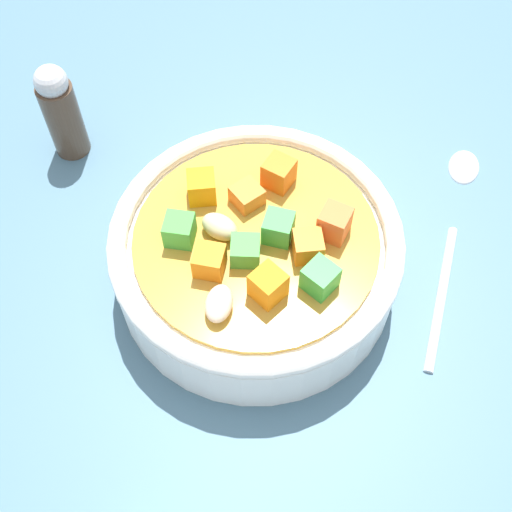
# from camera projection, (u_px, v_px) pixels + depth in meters

# --- Properties ---
(ground_plane) EXTENTS (1.40, 1.40, 0.02)m
(ground_plane) POSITION_uv_depth(u_px,v_px,m) (256.00, 284.00, 0.46)
(ground_plane) COLOR #42667A
(soup_bowl_main) EXTENTS (0.18, 0.18, 0.07)m
(soup_bowl_main) POSITION_uv_depth(u_px,v_px,m) (256.00, 254.00, 0.42)
(soup_bowl_main) COLOR white
(soup_bowl_main) RESTS_ON ground_plane
(spoon) EXTENTS (0.14, 0.14, 0.01)m
(spoon) POSITION_uv_depth(u_px,v_px,m) (457.00, 209.00, 0.47)
(spoon) COLOR silver
(spoon) RESTS_ON ground_plane
(pepper_shaker) EXTENTS (0.03, 0.03, 0.08)m
(pepper_shaker) POSITION_uv_depth(u_px,v_px,m) (61.00, 111.00, 0.47)
(pepper_shaker) COLOR #4C3828
(pepper_shaker) RESTS_ON ground_plane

